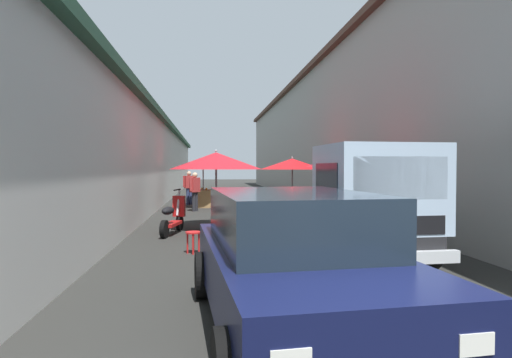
{
  "coord_description": "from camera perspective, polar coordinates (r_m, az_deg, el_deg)",
  "views": [
    {
      "loc": [
        -2.74,
        1.5,
        1.71
      ],
      "look_at": [
        11.05,
        -0.08,
        1.33
      ],
      "focal_mm": 29.51,
      "sensor_mm": 36.0,
      "label": 1
    }
  ],
  "objects": [
    {
      "name": "fruit_stall_far_left",
      "position": [
        11.66,
        -5.31,
        1.51
      ],
      "size": [
        2.57,
        2.57,
        2.21
      ],
      "color": "#9E9EA3",
      "rests_on": "ground"
    },
    {
      "name": "fruit_stall_near_right",
      "position": [
        18.06,
        -7.17,
        1.15
      ],
      "size": [
        2.13,
        2.13,
        2.17
      ],
      "color": "#9E9EA3",
      "rests_on": "ground"
    },
    {
      "name": "hatchback_car",
      "position": [
        4.49,
        5.12,
        -10.92
      ],
      "size": [
        4.03,
        2.16,
        1.45
      ],
      "color": "#0F1438",
      "rests_on": "ground"
    },
    {
      "name": "fruit_stall_mid_lane",
      "position": [
        16.27,
        4.93,
        1.26
      ],
      "size": [
        2.48,
        2.48,
        2.13
      ],
      "color": "#9E9EA3",
      "rests_on": "ground"
    },
    {
      "name": "ground",
      "position": [
        16.39,
        -1.27,
        -4.42
      ],
      "size": [
        90.0,
        90.0,
        0.0
      ],
      "primitive_type": "plane",
      "color": "#282826"
    },
    {
      "name": "plastic_stool",
      "position": [
        8.52,
        -8.51,
        -7.79
      ],
      "size": [
        0.3,
        0.3,
        0.43
      ],
      "color": "red",
      "rests_on": "ground"
    },
    {
      "name": "fruit_stall_far_right",
      "position": [
        11.19,
        12.16,
        1.2
      ],
      "size": [
        2.16,
        2.16,
        2.22
      ],
      "color": "#9E9EA3",
      "rests_on": "ground"
    },
    {
      "name": "delivery_truck",
      "position": [
        7.79,
        14.0,
        -3.41
      ],
      "size": [
        4.99,
        2.14,
        2.08
      ],
      "color": "black",
      "rests_on": "ground"
    },
    {
      "name": "vendor_in_shade",
      "position": [
        19.68,
        -9.06,
        -0.88
      ],
      "size": [
        0.4,
        0.54,
        1.54
      ],
      "color": "navy",
      "rests_on": "ground"
    },
    {
      "name": "building_left_whitewash",
      "position": [
        19.28,
        -23.09,
        2.24
      ],
      "size": [
        49.8,
        7.5,
        3.94
      ],
      "color": "silver",
      "rests_on": "ground"
    },
    {
      "name": "vendor_by_crates",
      "position": [
        16.61,
        -8.27,
        -1.37
      ],
      "size": [
        0.52,
        0.41,
        1.52
      ],
      "color": "#232328",
      "rests_on": "ground"
    },
    {
      "name": "building_right_concrete",
      "position": [
        20.41,
        18.15,
        6.06
      ],
      "size": [
        49.8,
        7.5,
        6.65
      ],
      "color": "gray",
      "rests_on": "ground"
    },
    {
      "name": "parked_scooter",
      "position": [
        11.03,
        -11.23,
        -5.03
      ],
      "size": [
        1.67,
        0.57,
        1.14
      ],
      "color": "black",
      "rests_on": "ground"
    }
  ]
}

